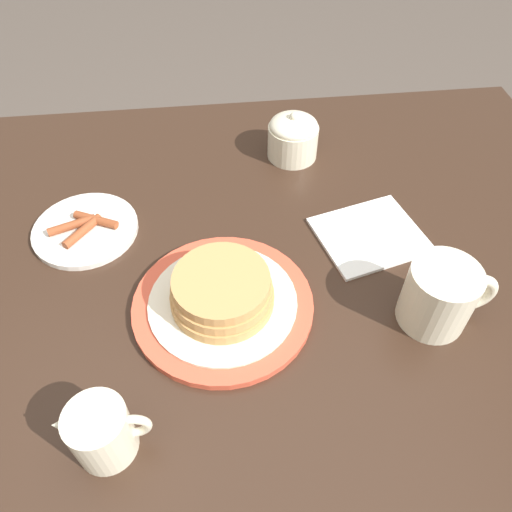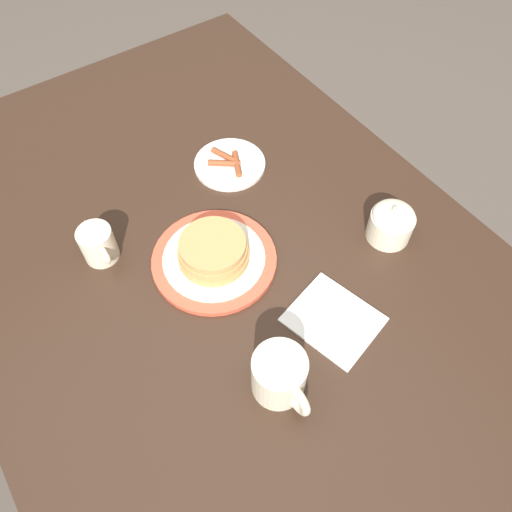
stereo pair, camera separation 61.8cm
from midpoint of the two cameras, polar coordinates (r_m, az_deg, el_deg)
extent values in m
plane|color=#51473F|center=(1.54, -15.40, -28.06)|extent=(8.00, 8.00, 0.00)
cube|color=#332116|center=(0.89, -24.99, -16.31)|extent=(1.45, 1.04, 0.03)
cube|color=#332116|center=(1.42, 10.16, -3.66)|extent=(0.07, 0.07, 0.70)
cylinder|color=#DB5138|center=(0.84, -21.91, -16.92)|extent=(0.26, 0.26, 0.01)
cylinder|color=beige|center=(0.84, -22.07, -16.68)|extent=(0.21, 0.21, 0.00)
cylinder|color=tan|center=(0.83, -22.29, -16.36)|extent=(0.15, 0.15, 0.02)
cylinder|color=tan|center=(0.81, -22.64, -15.83)|extent=(0.14, 0.14, 0.02)
cylinder|color=tan|center=(0.80, -23.01, -15.27)|extent=(0.14, 0.14, 0.02)
cylinder|color=silver|center=(1.01, -32.14, -7.41)|extent=(0.17, 0.17, 0.01)
cylinder|color=brown|center=(1.01, -33.36, -7.05)|extent=(0.08, 0.04, 0.01)
cylinder|color=brown|center=(1.00, -31.33, -6.59)|extent=(0.08, 0.05, 0.01)
cylinder|color=brown|center=(1.00, -32.64, -7.74)|extent=(0.06, 0.07, 0.01)
cylinder|color=beige|center=(0.74, -0.48, -17.98)|extent=(0.10, 0.10, 0.10)
torus|color=beige|center=(0.74, 3.35, -17.57)|extent=(0.07, 0.02, 0.07)
cylinder|color=brown|center=(0.70, -0.51, -16.64)|extent=(0.08, 0.08, 0.00)
cylinder|color=beige|center=(0.82, -35.93, -27.12)|extent=(0.07, 0.07, 0.08)
cone|color=beige|center=(0.81, -39.06, -26.08)|extent=(0.04, 0.03, 0.04)
torus|color=beige|center=(0.79, -33.76, -27.34)|extent=(0.04, 0.01, 0.04)
cylinder|color=beige|center=(0.99, -10.78, 2.40)|extent=(0.09, 0.09, 0.06)
ellipsoid|color=beige|center=(0.96, -11.07, 3.84)|extent=(0.09, 0.09, 0.03)
sphere|color=beige|center=(0.95, -11.24, 4.65)|extent=(0.02, 0.02, 0.02)
cube|color=white|center=(0.86, -4.52, -9.40)|extent=(0.19, 0.18, 0.01)
camera|label=1|loc=(0.31, -83.36, -34.37)|focal=35.00mm
camera|label=2|loc=(0.31, 96.64, 34.37)|focal=35.00mm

